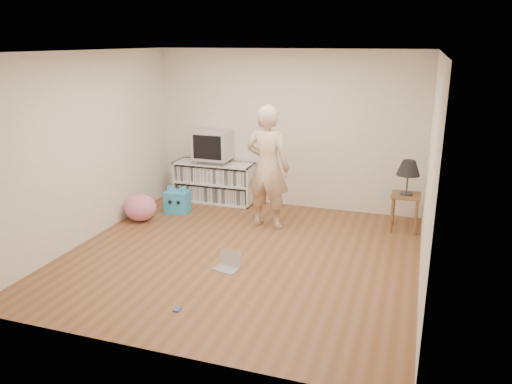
{
  "coord_description": "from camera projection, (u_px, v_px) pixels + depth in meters",
  "views": [
    {
      "loc": [
        2.1,
        -5.69,
        2.73
      ],
      "look_at": [
        0.08,
        0.4,
        0.77
      ],
      "focal_mm": 35.0,
      "sensor_mm": 36.0,
      "label": 1
    }
  ],
  "objects": [
    {
      "name": "playing_cards",
      "position": [
        177.0,
        309.0,
        5.25
      ],
      "size": [
        0.07,
        0.09,
        0.02
      ],
      "primitive_type": "cube",
      "rotation": [
        0.0,
        0.0,
        0.04
      ],
      "color": "#4258B1",
      "rests_on": "ground"
    },
    {
      "name": "plush_pink",
      "position": [
        141.0,
        208.0,
        7.81
      ],
      "size": [
        0.65,
        0.65,
        0.42
      ],
      "primitive_type": "ellipsoid",
      "rotation": [
        0.0,
        0.0,
        -0.43
      ],
      "color": "pink",
      "rests_on": "ground"
    },
    {
      "name": "media_unit",
      "position": [
        215.0,
        182.0,
        8.71
      ],
      "size": [
        1.4,
        0.45,
        0.7
      ],
      "color": "white",
      "rests_on": "ground"
    },
    {
      "name": "laptop",
      "position": [
        228.0,
        264.0,
        6.21
      ],
      "size": [
        0.35,
        0.31,
        0.21
      ],
      "rotation": [
        0.0,
        0.0,
        -0.23
      ],
      "color": "silver",
      "rests_on": "ground"
    },
    {
      "name": "crt_tv",
      "position": [
        213.0,
        144.0,
        8.5
      ],
      "size": [
        0.6,
        0.53,
        0.5
      ],
      "color": "#B4B4B9",
      "rests_on": "dvd_deck"
    },
    {
      "name": "ground",
      "position": [
        241.0,
        255.0,
        6.59
      ],
      "size": [
        4.5,
        4.5,
        0.0
      ],
      "primitive_type": "plane",
      "color": "brown",
      "rests_on": "ground"
    },
    {
      "name": "person",
      "position": [
        268.0,
        167.0,
        7.36
      ],
      "size": [
        0.72,
        0.52,
        1.85
      ],
      "primitive_type": "imported",
      "rotation": [
        0.0,
        0.0,
        3.02
      ],
      "color": "beige",
      "rests_on": "ground"
    },
    {
      "name": "dvd_deck",
      "position": [
        214.0,
        161.0,
        8.59
      ],
      "size": [
        0.45,
        0.35,
        0.07
      ],
      "primitive_type": "cube",
      "color": "gray",
      "rests_on": "media_unit"
    },
    {
      "name": "plush_blue",
      "position": [
        177.0,
        201.0,
        8.2
      ],
      "size": [
        0.41,
        0.36,
        0.44
      ],
      "rotation": [
        0.0,
        0.0,
        0.13
      ],
      "color": "#2C9ED6",
      "rests_on": "ground"
    },
    {
      "name": "walls",
      "position": [
        240.0,
        159.0,
        6.22
      ],
      "size": [
        4.52,
        4.52,
        2.6
      ],
      "color": "silver",
      "rests_on": "ground"
    },
    {
      "name": "table_lamp",
      "position": [
        409.0,
        169.0,
        7.22
      ],
      "size": [
        0.34,
        0.34,
        0.52
      ],
      "color": "#333333",
      "rests_on": "side_table"
    },
    {
      "name": "side_table",
      "position": [
        405.0,
        203.0,
        7.37
      ],
      "size": [
        0.42,
        0.42,
        0.55
      ],
      "color": "brown",
      "rests_on": "ground"
    },
    {
      "name": "ceiling",
      "position": [
        239.0,
        51.0,
        5.84
      ],
      "size": [
        4.5,
        4.5,
        0.01
      ],
      "primitive_type": "cube",
      "color": "white",
      "rests_on": "walls"
    }
  ]
}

